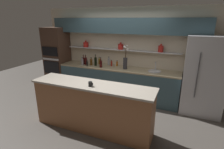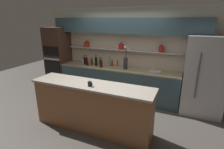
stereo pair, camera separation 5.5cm
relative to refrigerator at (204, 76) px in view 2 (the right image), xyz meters
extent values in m
plane|color=#4C4742|center=(-2.14, -1.20, -0.96)|extent=(12.00, 12.00, 0.00)
cube|color=beige|center=(-2.14, 0.40, 0.34)|extent=(5.20, 0.10, 2.60)
cube|color=#B7B7BC|center=(-2.25, 0.26, 0.45)|extent=(3.44, 0.18, 0.02)
cylinder|color=#AD1E19|center=(-3.40, 0.25, 0.54)|extent=(0.16, 0.16, 0.15)
sphere|color=#AD1E19|center=(-3.40, 0.25, 0.64)|extent=(0.06, 0.06, 0.06)
cylinder|color=#AD1E19|center=(-2.23, 0.25, 0.54)|extent=(0.15, 0.15, 0.15)
sphere|color=#AD1E19|center=(-2.23, 0.25, 0.64)|extent=(0.05, 0.05, 0.05)
cylinder|color=#AD1E19|center=(-1.09, 0.25, 0.55)|extent=(0.14, 0.14, 0.17)
sphere|color=#AD1E19|center=(-1.09, 0.25, 0.66)|extent=(0.05, 0.05, 0.05)
cube|color=#334C56|center=(-2.14, 0.18, 1.13)|extent=(4.42, 0.34, 0.42)
cube|color=#334C56|center=(-2.25, 0.04, -0.52)|extent=(3.54, 0.62, 0.88)
cube|color=gray|center=(-2.25, 0.04, -0.06)|extent=(3.54, 0.62, 0.04)
cube|color=#99603D|center=(-2.14, -1.67, -0.47)|extent=(2.52, 0.55, 0.98)
cube|color=#ADA393|center=(-2.14, -1.67, 0.04)|extent=(2.58, 0.61, 0.04)
cube|color=#B7B7BC|center=(0.00, 0.00, 0.00)|extent=(0.92, 0.70, 1.91)
cylinder|color=#4C4C51|center=(-0.17, -0.37, 0.10)|extent=(0.02, 0.02, 1.05)
cube|color=#3D281E|center=(-4.39, 0.04, 0.05)|extent=(0.69, 0.62, 2.02)
cube|color=black|center=(-4.39, -0.28, -0.18)|extent=(0.58, 0.02, 0.40)
cube|color=black|center=(-4.39, -0.28, 0.34)|extent=(0.58, 0.02, 0.28)
cube|color=#B7B7BC|center=(-4.39, -0.28, 0.09)|extent=(0.61, 0.02, 0.06)
cylinder|color=#2D2D33|center=(-1.99, 0.00, 0.12)|extent=(0.12, 0.12, 0.32)
cylinder|color=#4C3319|center=(-1.99, -0.01, 0.44)|extent=(0.04, 0.03, 0.31)
sphere|color=silver|center=(-2.01, -0.04, 0.60)|extent=(0.06, 0.06, 0.06)
cylinder|color=#4C3319|center=(-1.99, -0.03, 0.43)|extent=(0.02, 0.01, 0.30)
sphere|color=silver|center=(-1.98, -0.07, 0.58)|extent=(0.05, 0.05, 0.05)
cylinder|color=#4C3319|center=(-1.99, 0.00, 0.45)|extent=(0.04, 0.07, 0.33)
sphere|color=silver|center=(-1.95, 0.02, 0.61)|extent=(0.04, 0.04, 0.04)
cylinder|color=#4C3319|center=(-1.98, 0.01, 0.40)|extent=(0.05, 0.05, 0.23)
sphere|color=silver|center=(-1.95, 0.04, 0.51)|extent=(0.06, 0.06, 0.06)
cylinder|color=#B7B7BC|center=(-1.18, 0.04, -0.03)|extent=(0.34, 0.34, 0.02)
cylinder|color=#B7B7BC|center=(-1.18, 0.17, 0.09)|extent=(0.02, 0.02, 0.22)
cylinder|color=#B7B7BC|center=(-1.18, 0.11, 0.20)|extent=(0.02, 0.12, 0.02)
cylinder|color=black|center=(-2.93, 0.00, 0.09)|extent=(0.08, 0.08, 0.25)
cylinder|color=black|center=(-2.93, 0.00, 0.25)|extent=(0.02, 0.02, 0.08)
cylinder|color=black|center=(-2.93, 0.00, 0.30)|extent=(0.03, 0.03, 0.01)
cylinder|color=#380C0C|center=(-2.70, -0.11, 0.06)|extent=(0.08, 0.08, 0.20)
cylinder|color=#380C0C|center=(-2.70, -0.11, 0.20)|extent=(0.02, 0.02, 0.08)
cylinder|color=black|center=(-2.70, -0.11, 0.25)|extent=(0.03, 0.03, 0.01)
cylinder|color=gray|center=(-2.59, 0.21, 0.06)|extent=(0.07, 0.07, 0.20)
cylinder|color=gray|center=(-2.59, 0.21, 0.19)|extent=(0.03, 0.03, 0.04)
cylinder|color=black|center=(-2.59, 0.21, 0.22)|extent=(0.03, 0.03, 0.01)
cylinder|color=#9E4C0A|center=(-2.32, 0.21, 0.03)|extent=(0.05, 0.05, 0.12)
cylinder|color=#9E4C0A|center=(-2.32, 0.21, 0.10)|extent=(0.03, 0.03, 0.04)
cylinder|color=black|center=(-2.32, 0.21, 0.13)|extent=(0.03, 0.03, 0.01)
cylinder|color=#380C0C|center=(-3.28, 0.01, 0.07)|extent=(0.08, 0.08, 0.21)
cylinder|color=#380C0C|center=(-3.28, 0.01, 0.22)|extent=(0.02, 0.02, 0.08)
cylinder|color=black|center=(-3.28, 0.01, 0.26)|extent=(0.03, 0.03, 0.01)
cylinder|color=brown|center=(-2.92, 0.22, 0.04)|extent=(0.06, 0.06, 0.16)
cylinder|color=brown|center=(-2.92, 0.22, 0.15)|extent=(0.03, 0.03, 0.05)
cylinder|color=black|center=(-2.92, 0.22, 0.18)|extent=(0.03, 0.03, 0.01)
cylinder|color=#4C2D0C|center=(-3.08, 0.00, 0.06)|extent=(0.07, 0.07, 0.18)
cylinder|color=#4C2D0C|center=(-3.08, 0.00, 0.17)|extent=(0.03, 0.03, 0.04)
cylinder|color=black|center=(-3.08, 0.00, 0.20)|extent=(0.03, 0.03, 0.01)
cylinder|color=black|center=(-3.17, -0.10, 0.03)|extent=(0.05, 0.05, 0.13)
cylinder|color=black|center=(-3.17, -0.10, 0.11)|extent=(0.03, 0.03, 0.04)
cylinder|color=black|center=(-3.17, -0.10, 0.13)|extent=(0.03, 0.03, 0.01)
cylinder|color=gray|center=(-3.34, -0.09, 0.06)|extent=(0.06, 0.06, 0.19)
cylinder|color=gray|center=(-3.34, -0.09, 0.17)|extent=(0.03, 0.03, 0.04)
cylinder|color=black|center=(-3.34, -0.09, 0.20)|extent=(0.03, 0.03, 0.01)
cylinder|color=#380C0C|center=(-3.36, 0.02, 0.07)|extent=(0.07, 0.07, 0.20)
cylinder|color=#380C0C|center=(-3.36, 0.02, 0.21)|extent=(0.02, 0.02, 0.08)
cylinder|color=black|center=(-3.36, 0.02, 0.25)|extent=(0.03, 0.03, 0.01)
cylinder|color=maroon|center=(-2.47, 0.14, 0.03)|extent=(0.05, 0.05, 0.14)
cylinder|color=maroon|center=(-2.47, 0.14, 0.12)|extent=(0.03, 0.03, 0.04)
cylinder|color=black|center=(-2.47, 0.14, 0.14)|extent=(0.03, 0.03, 0.01)
cylinder|color=black|center=(-2.10, -1.79, 0.11)|extent=(0.08, 0.08, 0.09)
cube|color=black|center=(-2.05, -1.79, 0.11)|extent=(0.02, 0.01, 0.06)
camera|label=1|loc=(-0.50, -4.53, 1.30)|focal=28.00mm
camera|label=2|loc=(-0.44, -4.51, 1.30)|focal=28.00mm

